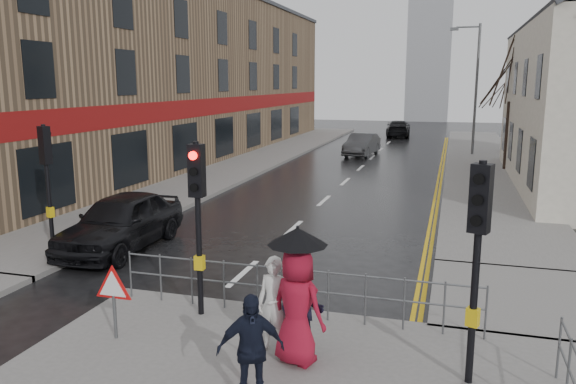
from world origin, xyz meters
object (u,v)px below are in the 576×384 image
Objects in this scene: pedestrian_a at (274,305)px; car_mid at (362,145)px; car_parked at (121,222)px; pedestrian_d at (250,350)px; pedestrian_with_umbrella at (297,293)px; pedestrian_b at (301,311)px.

pedestrian_a is 27.40m from car_mid.
pedestrian_d is at bearing -46.89° from car_parked.
pedestrian_with_umbrella is 1.39× the size of pedestrian_d.
pedestrian_d is at bearing -78.32° from car_mid.
pedestrian_a is 1.60m from pedestrian_d.
pedestrian_a is at bearing -39.63° from car_parked.
pedestrian_a is at bearing 170.35° from pedestrian_b.
pedestrian_b is 0.71× the size of pedestrian_with_umbrella.
pedestrian_b is at bearing -37.87° from car_parked.
pedestrian_b is at bearing 49.56° from pedestrian_d.
car_parked reaches higher than car_mid.
car_mid is at bearing 104.55° from pedestrian_a.
pedestrian_a is at bearing 67.75° from pedestrian_d.
pedestrian_b is 0.98× the size of pedestrian_d.
car_mid is (-3.02, 28.84, -0.26)m from pedestrian_d.
car_parked is at bearing 149.74° from pedestrian_a.
car_mid is at bearing 96.90° from pedestrian_with_umbrella.
pedestrian_b is 0.38× the size of car_mid.
pedestrian_with_umbrella is at bearing -96.03° from pedestrian_b.
pedestrian_with_umbrella reaches higher than pedestrian_b.
car_parked is 22.61m from car_mid.
car_parked is at bearing 141.81° from pedestrian_with_umbrella.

